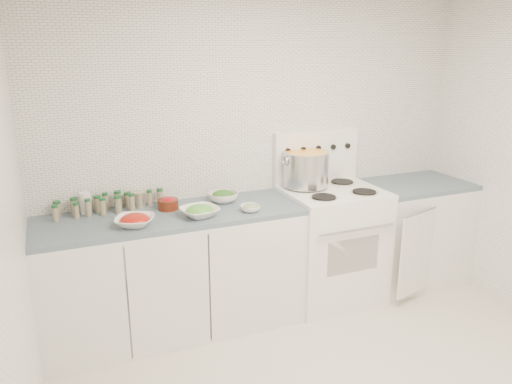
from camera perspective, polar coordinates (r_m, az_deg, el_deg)
The scene contains 13 objects.
room_walls at distance 2.64m, azimuth 13.73°, elevation 5.58°, with size 3.54×3.04×2.52m.
counter_left at distance 3.71m, azimuth -9.38°, elevation -9.07°, with size 1.85×0.62×0.90m.
stove at distance 4.14m, azimuth 8.49°, elevation -5.52°, with size 0.76×0.70×1.36m.
counter_right at distance 4.62m, azimuth 17.28°, elevation -4.39°, with size 0.89×0.74×0.90m.
stock_pot at distance 4.00m, azimuth 5.72°, elevation 2.81°, with size 0.38×0.36×0.28m.
bowl_tomato at distance 3.35m, azimuth -13.70°, elevation -3.18°, with size 0.33×0.33×0.08m.
bowl_snowpea at distance 3.45m, azimuth -6.46°, elevation -2.20°, with size 0.31×0.31×0.09m.
bowl_broccoli at distance 3.76m, azimuth -3.78°, elevation -0.48°, with size 0.26×0.26×0.09m.
bowl_zucchini at distance 3.53m, azimuth -0.63°, elevation -1.81°, with size 0.15×0.15×0.06m.
bowl_pepper at distance 3.63m, azimuth -10.02°, elevation -1.28°, with size 0.15×0.15×0.09m.
salt_canister at distance 3.66m, azimuth -18.91°, elevation -1.23°, with size 0.08×0.08×0.15m, color white.
tin_can at distance 3.72m, azimuth -13.18°, elevation -0.83°, with size 0.08×0.08×0.11m, color #B5B099.
spice_cluster at distance 3.66m, azimuth -16.72°, elevation -1.28°, with size 0.77×0.16×0.14m.
Camera 1 is at (-1.55, -2.08, 2.03)m, focal length 35.00 mm.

